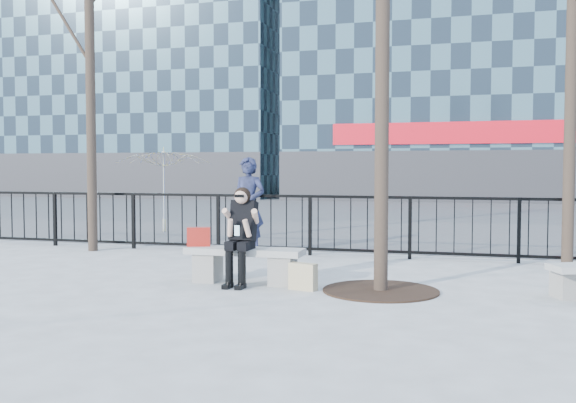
# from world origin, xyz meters

# --- Properties ---
(ground) EXTENTS (120.00, 120.00, 0.00)m
(ground) POSITION_xyz_m (0.00, 0.00, 0.00)
(ground) COLOR gray
(ground) RESTS_ON ground
(street_surface) EXTENTS (60.00, 23.00, 0.01)m
(street_surface) POSITION_xyz_m (0.00, 15.00, 0.00)
(street_surface) COLOR #474747
(street_surface) RESTS_ON ground
(railing) EXTENTS (14.00, 0.06, 1.10)m
(railing) POSITION_xyz_m (0.00, 3.00, 0.55)
(railing) COLOR black
(railing) RESTS_ON ground
(building_left) EXTENTS (16.20, 10.20, 22.60)m
(building_left) POSITION_xyz_m (-15.00, 27.00, 11.30)
(building_left) COLOR slate
(building_left) RESTS_ON ground
(tree_grate) EXTENTS (1.50, 1.50, 0.02)m
(tree_grate) POSITION_xyz_m (1.90, -0.10, 0.01)
(tree_grate) COLOR black
(tree_grate) RESTS_ON ground
(bench_main) EXTENTS (1.65, 0.46, 0.49)m
(bench_main) POSITION_xyz_m (0.00, 0.00, 0.30)
(bench_main) COLOR slate
(bench_main) RESTS_ON ground
(seated_woman) EXTENTS (0.50, 0.64, 1.34)m
(seated_woman) POSITION_xyz_m (0.00, -0.16, 0.67)
(seated_woman) COLOR black
(seated_woman) RESTS_ON ground
(handbag) EXTENTS (0.36, 0.26, 0.27)m
(handbag) POSITION_xyz_m (-0.70, 0.02, 0.62)
(handbag) COLOR #B21E15
(handbag) RESTS_ON bench_main
(shopping_bag) EXTENTS (0.39, 0.23, 0.35)m
(shopping_bag) POSITION_xyz_m (0.91, -0.27, 0.18)
(shopping_bag) COLOR beige
(shopping_bag) RESTS_ON ground
(standing_man) EXTENTS (0.71, 0.52, 1.80)m
(standing_man) POSITION_xyz_m (-0.92, 2.80, 0.90)
(standing_man) COLOR black
(standing_man) RESTS_ON ground
(vendor_umbrella) EXTENTS (2.54, 2.58, 2.11)m
(vendor_umbrella) POSITION_xyz_m (-4.26, 6.00, 1.06)
(vendor_umbrella) COLOR yellow
(vendor_umbrella) RESTS_ON ground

